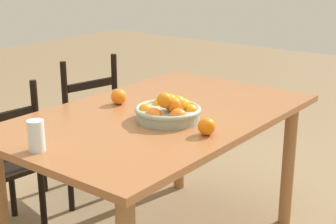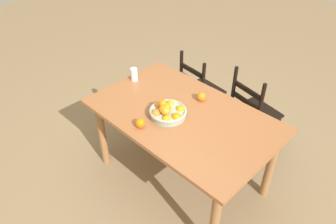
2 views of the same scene
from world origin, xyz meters
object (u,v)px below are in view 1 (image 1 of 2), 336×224
chair_by_cabinet (0,169)px  orange_loose_1 (207,126)px  drinking_glass (36,136)px  orange_loose_0 (119,97)px  fruit_bowl (169,111)px  chair_near_window (81,132)px  dining_table (160,133)px

chair_by_cabinet → orange_loose_1: size_ratio=11.74×
chair_by_cabinet → drinking_glass: bearing=75.5°
orange_loose_0 → drinking_glass: 0.70m
orange_loose_1 → drinking_glass: 0.71m
fruit_bowl → orange_loose_1: (-0.06, -0.25, -0.01)m
drinking_glass → orange_loose_0: bearing=16.0°
orange_loose_1 → drinking_glass: size_ratio=0.61×
chair_near_window → drinking_glass: size_ratio=7.45×
orange_loose_1 → drinking_glass: (-0.56, 0.42, 0.02)m
chair_by_cabinet → fruit_bowl: fruit_bowl is taller
orange_loose_0 → dining_table: bearing=-85.5°
fruit_bowl → chair_near_window: bearing=72.9°
orange_loose_1 → dining_table: bearing=69.9°
orange_loose_0 → chair_by_cabinet: bearing=129.8°
fruit_bowl → orange_loose_1: bearing=-103.0°
fruit_bowl → orange_loose_0: 0.37m
chair_near_window → orange_loose_1: (-0.34, -1.17, 0.38)m
dining_table → chair_near_window: chair_near_window is taller
orange_loose_0 → orange_loose_1: (-0.11, -0.62, -0.00)m
chair_near_window → chair_by_cabinet: chair_near_window is taller
chair_near_window → drinking_glass: chair_near_window is taller
chair_by_cabinet → chair_near_window: bearing=-168.6°
fruit_bowl → orange_loose_0: size_ratio=3.93×
chair_by_cabinet → drinking_glass: drinking_glass is taller
dining_table → fruit_bowl: bearing=-123.8°
dining_table → chair_near_window: (0.21, 0.81, -0.23)m
dining_table → fruit_bowl: fruit_bowl is taller
orange_loose_1 → orange_loose_0: bearing=79.8°
orange_loose_1 → fruit_bowl: bearing=77.0°
fruit_bowl → drinking_glass: size_ratio=2.48×
drinking_glass → chair_by_cabinet: bearing=69.4°
orange_loose_0 → drinking_glass: size_ratio=0.63×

